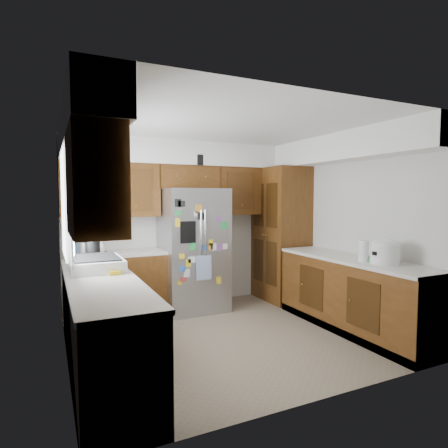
% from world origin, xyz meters
% --- Properties ---
extents(floor, '(3.60, 3.60, 0.00)m').
position_xyz_m(floor, '(0.00, 0.00, 0.00)').
color(floor, gray).
rests_on(floor, ground).
extents(room_shell, '(3.64, 3.24, 2.52)m').
position_xyz_m(room_shell, '(-0.11, 0.36, 1.82)').
color(room_shell, silver).
rests_on(room_shell, ground).
extents(left_counter_run, '(1.36, 3.20, 0.92)m').
position_xyz_m(left_counter_run, '(-1.36, 0.03, 0.43)').
color(left_counter_run, '#4A2A0E').
rests_on(left_counter_run, ground).
extents(right_counter_run, '(0.63, 2.25, 0.92)m').
position_xyz_m(right_counter_run, '(1.50, -0.47, 0.42)').
color(right_counter_run, '#4A2A0E').
rests_on(right_counter_run, ground).
extents(pantry, '(0.60, 0.90, 2.15)m').
position_xyz_m(pantry, '(1.50, 1.15, 1.07)').
color(pantry, '#4A2A0E').
rests_on(pantry, ground).
extents(fridge, '(0.90, 0.79, 1.80)m').
position_xyz_m(fridge, '(-0.00, 1.20, 0.90)').
color(fridge, '#A0A1A5').
rests_on(fridge, ground).
extents(bridge_cabinet, '(0.96, 0.34, 0.35)m').
position_xyz_m(bridge_cabinet, '(0.00, 1.43, 1.98)').
color(bridge_cabinet, '#4A2A0E').
rests_on(bridge_cabinet, fridge).
extents(fridge_top_items, '(0.68, 0.35, 0.29)m').
position_xyz_m(fridge_top_items, '(-0.11, 1.38, 2.28)').
color(fridge_top_items, '#3137C5').
rests_on(fridge_top_items, bridge_cabinet).
extents(sink_assembly, '(0.52, 0.75, 0.37)m').
position_xyz_m(sink_assembly, '(-1.50, 0.10, 0.99)').
color(sink_assembly, white).
rests_on(sink_assembly, left_counter_run).
extents(left_counter_clutter, '(0.34, 0.85, 0.38)m').
position_xyz_m(left_counter_clutter, '(-1.47, 0.82, 1.05)').
color(left_counter_clutter, black).
rests_on(left_counter_clutter, left_counter_run).
extents(rice_cooker, '(0.33, 0.32, 0.29)m').
position_xyz_m(rice_cooker, '(1.50, -0.94, 1.07)').
color(rice_cooker, white).
rests_on(rice_cooker, right_counter_run).
extents(paper_towel, '(0.11, 0.11, 0.25)m').
position_xyz_m(paper_towel, '(1.39, -0.73, 1.04)').
color(paper_towel, white).
rests_on(paper_towel, right_counter_run).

